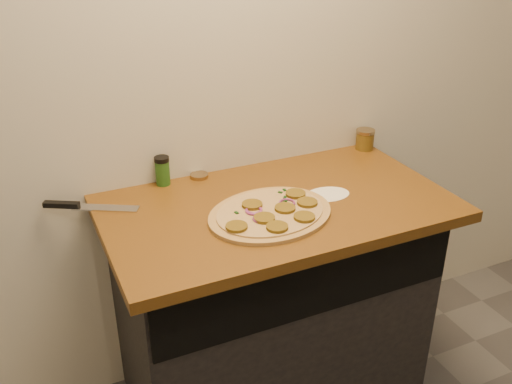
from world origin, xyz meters
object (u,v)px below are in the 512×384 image
chefs_knife (82,206)px  spice_shaker (162,171)px  salsa_jar (365,139)px  pizza (271,213)px

chefs_knife → spice_shaker: size_ratio=2.79×
chefs_knife → salsa_jar: size_ratio=3.56×
salsa_jar → spice_shaker: bearing=178.6°
pizza → chefs_knife: 0.64m
salsa_jar → spice_shaker: spice_shaker is taller
pizza → chefs_knife: (-0.56, 0.32, -0.00)m
pizza → chefs_knife: bearing=150.2°
pizza → spice_shaker: spice_shaker is taller
salsa_jar → chefs_knife: bearing=-177.9°
salsa_jar → spice_shaker: size_ratio=0.79×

